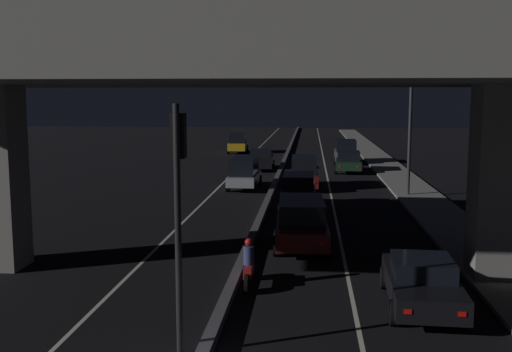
# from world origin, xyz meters

# --- Properties ---
(lane_line_left_inner) EXTENTS (0.12, 126.00, 0.00)m
(lane_line_left_inner) POSITION_xyz_m (-3.42, 35.00, 0.00)
(lane_line_left_inner) COLOR beige
(lane_line_left_inner) RESTS_ON ground_plane
(lane_line_right_inner) EXTENTS (0.12, 126.00, 0.00)m
(lane_line_right_inner) POSITION_xyz_m (3.42, 35.00, 0.00)
(lane_line_right_inner) COLOR beige
(lane_line_right_inner) RESTS_ON ground_plane
(median_divider) EXTENTS (0.30, 126.00, 0.26)m
(median_divider) POSITION_xyz_m (0.00, 35.00, 0.13)
(median_divider) COLOR #4C4C51
(median_divider) RESTS_ON ground_plane
(sidewalk_right) EXTENTS (2.61, 126.00, 0.14)m
(sidewalk_right) POSITION_xyz_m (8.29, 28.00, 0.07)
(sidewalk_right) COLOR gray
(sidewalk_right) RESTS_ON ground_plane
(elevated_overpass) EXTENTS (23.50, 11.92, 8.96)m
(elevated_overpass) POSITION_xyz_m (0.00, 8.29, 6.80)
(elevated_overpass) COLOR gray
(elevated_overpass) RESTS_ON ground_plane
(traffic_light_left_of_median) EXTENTS (0.30, 0.49, 5.42)m
(traffic_light_left_of_median) POSITION_xyz_m (-0.55, 2.26, 3.68)
(traffic_light_left_of_median) COLOR black
(traffic_light_left_of_median) RESTS_ON ground_plane
(street_lamp) EXTENTS (2.42, 0.32, 7.77)m
(street_lamp) POSITION_xyz_m (7.35, 23.76, 4.62)
(street_lamp) COLOR #2D2D30
(street_lamp) RESTS_ON ground_plane
(car_black_lead) EXTENTS (2.03, 4.44, 1.36)m
(car_black_lead) POSITION_xyz_m (5.19, 5.67, 0.70)
(car_black_lead) COLOR black
(car_black_lead) RESTS_ON ground_plane
(car_dark_red_second) EXTENTS (2.16, 4.58, 1.76)m
(car_dark_red_second) POSITION_xyz_m (1.91, 11.99, 0.93)
(car_dark_red_second) COLOR #591414
(car_dark_red_second) RESTS_ON ground_plane
(car_black_third) EXTENTS (1.84, 4.54, 1.81)m
(car_black_third) POSITION_xyz_m (1.65, 19.37, 0.95)
(car_black_third) COLOR black
(car_black_third) RESTS_ON ground_plane
(car_dark_red_fourth) EXTENTS (1.89, 4.49, 1.93)m
(car_dark_red_fourth) POSITION_xyz_m (1.84, 26.40, 1.00)
(car_dark_red_fourth) COLOR #591414
(car_dark_red_fourth) RESTS_ON ground_plane
(car_dark_green_fifth) EXTENTS (2.16, 4.35, 1.53)m
(car_dark_green_fifth) POSITION_xyz_m (5.06, 34.71, 0.81)
(car_dark_green_fifth) COLOR black
(car_dark_green_fifth) RESTS_ON ground_plane
(car_grey_sixth) EXTENTS (2.09, 4.02, 1.98)m
(car_grey_sixth) POSITION_xyz_m (5.20, 40.61, 1.04)
(car_grey_sixth) COLOR #515459
(car_grey_sixth) RESTS_ON ground_plane
(car_silver_lead_oncoming) EXTENTS (1.88, 4.33, 1.90)m
(car_silver_lead_oncoming) POSITION_xyz_m (-1.78, 25.93, 1.00)
(car_silver_lead_oncoming) COLOR gray
(car_silver_lead_oncoming) RESTS_ON ground_plane
(car_black_second_oncoming) EXTENTS (2.07, 4.48, 1.58)m
(car_black_second_oncoming) POSITION_xyz_m (-1.55, 35.62, 0.79)
(car_black_second_oncoming) COLOR black
(car_black_second_oncoming) RESTS_ON ground_plane
(car_taxi_yellow_third_oncoming) EXTENTS (2.02, 4.34, 1.95)m
(car_taxi_yellow_third_oncoming) POSITION_xyz_m (-5.01, 49.30, 1.03)
(car_taxi_yellow_third_oncoming) COLOR gold
(car_taxi_yellow_third_oncoming) RESTS_ON ground_plane
(motorcycle_red_filtering_near) EXTENTS (0.32, 1.91, 1.45)m
(motorcycle_red_filtering_near) POSITION_xyz_m (0.45, 7.01, 0.61)
(motorcycle_red_filtering_near) COLOR black
(motorcycle_red_filtering_near) RESTS_ON ground_plane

